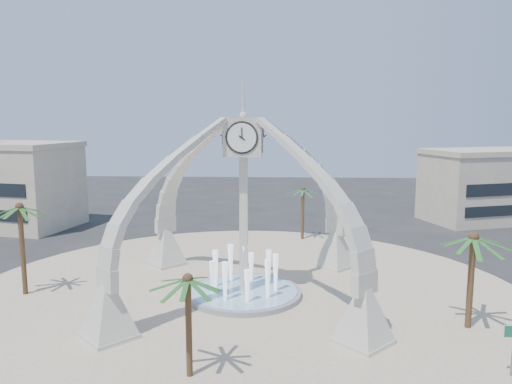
{
  "coord_description": "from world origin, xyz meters",
  "views": [
    {
      "loc": [
        2.45,
        -33.17,
        12.33
      ],
      "look_at": [
        0.75,
        2.0,
        7.05
      ],
      "focal_mm": 35.0,
      "sensor_mm": 36.0,
      "label": 1
    }
  ],
  "objects_px": {
    "palm_west": "(20,208)",
    "palm_north": "(303,190)",
    "clock_tower": "(244,204)",
    "palm_south": "(188,280)",
    "palm_east": "(473,238)",
    "fountain": "(244,292)"
  },
  "relations": [
    {
      "from": "palm_east",
      "to": "palm_north",
      "type": "xyz_separation_m",
      "value": [
        -8.81,
        21.32,
        -0.35
      ]
    },
    {
      "from": "palm_east",
      "to": "fountain",
      "type": "bearing_deg",
      "value": 161.04
    },
    {
      "from": "clock_tower",
      "to": "palm_east",
      "type": "height_order",
      "value": "clock_tower"
    },
    {
      "from": "palm_north",
      "to": "palm_south",
      "type": "height_order",
      "value": "palm_north"
    },
    {
      "from": "palm_east",
      "to": "palm_west",
      "type": "bearing_deg",
      "value": 171.68
    },
    {
      "from": "clock_tower",
      "to": "palm_west",
      "type": "relative_size",
      "value": 2.58
    },
    {
      "from": "fountain",
      "to": "palm_east",
      "type": "xyz_separation_m",
      "value": [
        13.6,
        -4.67,
        5.15
      ]
    },
    {
      "from": "palm_west",
      "to": "palm_south",
      "type": "xyz_separation_m",
      "value": [
        13.54,
        -10.56,
        -1.36
      ]
    },
    {
      "from": "clock_tower",
      "to": "palm_north",
      "type": "relative_size",
      "value": 3.1
    },
    {
      "from": "clock_tower",
      "to": "fountain",
      "type": "distance_m",
      "value": 6.2
    },
    {
      "from": "fountain",
      "to": "palm_south",
      "type": "height_order",
      "value": "palm_south"
    },
    {
      "from": "palm_north",
      "to": "palm_south",
      "type": "bearing_deg",
      "value": -103.42
    },
    {
      "from": "palm_west",
      "to": "palm_north",
      "type": "height_order",
      "value": "palm_west"
    },
    {
      "from": "palm_west",
      "to": "palm_south",
      "type": "distance_m",
      "value": 17.22
    },
    {
      "from": "palm_south",
      "to": "clock_tower",
      "type": "bearing_deg",
      "value": 80.64
    },
    {
      "from": "fountain",
      "to": "palm_west",
      "type": "bearing_deg",
      "value": -178.37
    },
    {
      "from": "clock_tower",
      "to": "palm_south",
      "type": "relative_size",
      "value": 3.26
    },
    {
      "from": "palm_west",
      "to": "palm_north",
      "type": "distance_m",
      "value": 26.43
    },
    {
      "from": "fountain",
      "to": "palm_west",
      "type": "xyz_separation_m",
      "value": [
        -15.35,
        -0.44,
        5.88
      ]
    },
    {
      "from": "palm_west",
      "to": "palm_north",
      "type": "relative_size",
      "value": 1.2
    },
    {
      "from": "palm_west",
      "to": "palm_south",
      "type": "relative_size",
      "value": 1.26
    },
    {
      "from": "palm_east",
      "to": "palm_south",
      "type": "relative_size",
      "value": 1.14
    }
  ]
}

